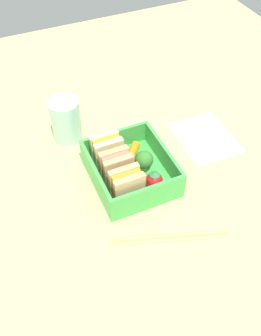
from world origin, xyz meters
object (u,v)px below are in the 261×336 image
(carrot_stick_far_left, at_px, (133,151))
(folded_napkin, at_px, (205,137))
(sandwich_center_left, at_px, (116,167))
(drinking_glass, at_px, (66,120))
(strawberry_far_left, at_px, (154,180))
(sandwich_center, at_px, (107,150))
(chopstick_pair, at_px, (171,237))
(broccoli_floret, at_px, (144,161))
(sandwich_left, at_px, (127,185))

(carrot_stick_far_left, height_order, folded_napkin, carrot_stick_far_left)
(sandwich_center_left, xyz_separation_m, drinking_glass, (0.15, 0.04, 0.00))
(strawberry_far_left, relative_size, carrot_stick_far_left, 0.87)
(sandwich_center, relative_size, chopstick_pair, 0.32)
(strawberry_far_left, xyz_separation_m, chopstick_pair, (-0.10, 0.02, -0.02))
(carrot_stick_far_left, relative_size, folded_napkin, 0.31)
(sandwich_center_left, distance_m, broccoli_floret, 0.05)
(chopstick_pair, bearing_deg, strawberry_far_left, -10.59)
(sandwich_left, distance_m, sandwich_center, 0.09)
(broccoli_floret, bearing_deg, carrot_stick_far_left, 3.18)
(carrot_stick_far_left, bearing_deg, sandwich_left, 150.25)
(chopstick_pair, relative_size, folded_napkin, 1.40)
(chopstick_pair, bearing_deg, drinking_glass, 15.00)
(strawberry_far_left, bearing_deg, sandwich_left, 92.47)
(sandwich_left, relative_size, broccoli_floret, 1.41)
(folded_napkin, bearing_deg, drinking_glass, 65.95)
(sandwich_center, bearing_deg, drinking_glass, 22.72)
(strawberry_far_left, bearing_deg, sandwich_center, 31.05)
(chopstick_pair, bearing_deg, folded_napkin, -43.78)
(broccoli_floret, distance_m, folded_napkin, 0.16)
(strawberry_far_left, bearing_deg, sandwich_center_left, 51.03)
(sandwich_center, xyz_separation_m, folded_napkin, (-0.01, -0.20, -0.04))
(strawberry_far_left, height_order, folded_napkin, strawberry_far_left)
(sandwich_center, height_order, folded_napkin, sandwich_center)
(sandwich_left, relative_size, folded_napkin, 0.45)
(sandwich_left, distance_m, drinking_glass, 0.20)
(sandwich_center, distance_m, carrot_stick_far_left, 0.05)
(broccoli_floret, xyz_separation_m, chopstick_pair, (-0.14, 0.02, -0.03))
(sandwich_center_left, height_order, strawberry_far_left, sandwich_center_left)
(sandwich_center_left, bearing_deg, carrot_stick_far_left, -49.40)
(sandwich_center, distance_m, drinking_glass, 0.11)
(sandwich_left, xyz_separation_m, broccoli_floret, (0.04, -0.05, -0.01))
(carrot_stick_far_left, xyz_separation_m, folded_napkin, (-0.00, -0.15, -0.02))
(sandwich_center, bearing_deg, chopstick_pair, -169.62)
(drinking_glass, xyz_separation_m, folded_napkin, (-0.11, -0.25, -0.04))
(strawberry_far_left, height_order, broccoli_floret, broccoli_floret)
(folded_napkin, bearing_deg, sandwich_center, 88.12)
(chopstick_pair, bearing_deg, broccoli_floret, -7.57)
(sandwich_center_left, bearing_deg, strawberry_far_left, -128.97)
(sandwich_center, bearing_deg, sandwich_left, 180.00)
(sandwich_left, relative_size, carrot_stick_far_left, 1.45)
(chopstick_pair, bearing_deg, carrot_stick_far_left, -4.99)
(broccoli_floret, bearing_deg, sandwich_left, 129.39)
(sandwich_left, height_order, strawberry_far_left, sandwich_left)
(sandwich_center_left, xyz_separation_m, broccoli_floret, (-0.00, -0.05, -0.01))
(sandwich_center_left, bearing_deg, broccoli_floret, -91.69)
(sandwich_center, relative_size, drinking_glass, 0.67)
(folded_napkin, bearing_deg, sandwich_left, 111.90)
(drinking_glass, bearing_deg, carrot_stick_far_left, -138.56)
(chopstick_pair, relative_size, drinking_glass, 2.06)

